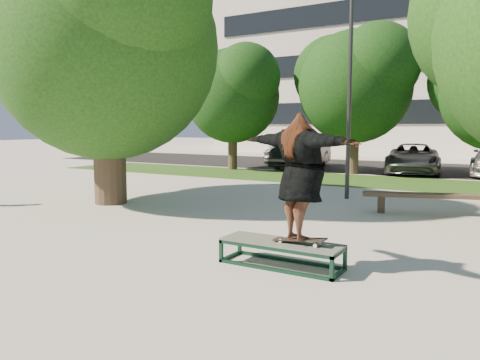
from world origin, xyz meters
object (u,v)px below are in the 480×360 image
Objects in this scene: lamppost at (350,87)px; car_silver_a at (285,150)px; bench at (434,197)px; car_grey at (413,159)px; car_dark at (302,152)px; tree_left at (106,35)px; grind_box at (281,254)px.

lamppost is 1.48× the size of car_silver_a.
bench is 0.77× the size of car_silver_a.
car_grey is at bearing 88.49° from lamppost.
lamppost is at bearing -65.00° from car_dark.
grind_box is at bearing -24.18° from tree_left.
car_grey is at bearing 66.03° from tree_left.
bench is (1.30, 5.50, 0.22)m from grind_box.
grind_box is at bearing -74.84° from car_silver_a.
car_dark is (-5.01, 8.50, -2.35)m from lamppost.
car_silver_a is at bearing 115.00° from grind_box.
bench is 0.68× the size of car_grey.
car_grey is (0.22, 8.50, -2.50)m from lamppost.
lamppost is at bearing 99.97° from grind_box.
tree_left is at bearing -96.82° from car_dark.
bench is at bearing -86.37° from car_grey.
car_grey is at bearing -5.53° from car_dark.
car_dark is (2.33, -3.00, 0.10)m from car_silver_a.
car_silver_a is (-9.85, 12.82, 0.29)m from bench.
lamppost is 10.14m from car_dark.
car_silver_a is 0.88× the size of car_grey.
car_silver_a is (-8.54, 18.32, 0.51)m from grind_box.
lamppost reaches higher than bench.
car_silver_a reaches higher than bench.
grind_box is at bearing -80.03° from lamppost.
car_grey is (-2.28, 9.82, 0.24)m from bench.
tree_left is at bearing -143.58° from lamppost.
car_silver_a is (-7.35, 11.50, -2.45)m from lamppost.
bench is (7.79, 2.58, -4.01)m from tree_left.
lamppost is at bearing 36.42° from tree_left.
car_grey is at bearing 93.64° from grind_box.
grind_box is 0.37× the size of car_dark.
car_grey is (5.52, 12.41, -3.77)m from tree_left.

